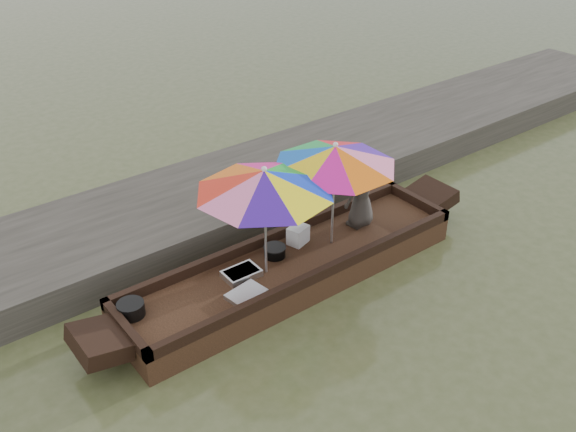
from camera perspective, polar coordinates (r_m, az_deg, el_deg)
water at (r=8.93m, az=0.39°, el=-5.76°), size 80.00×80.00×0.00m
dock at (r=10.33m, az=-7.11°, el=1.22°), size 22.00×2.20×0.50m
boat_hull at (r=8.83m, az=0.40°, el=-4.85°), size 4.99×1.20×0.35m
cooking_pot at (r=7.99m, az=-13.79°, el=-8.04°), size 0.33×0.33×0.17m
tray_crayfish at (r=8.42m, az=-4.16°, el=-5.13°), size 0.48×0.33×0.09m
tray_scallop at (r=8.09m, az=-3.75°, el=-6.95°), size 0.52×0.39×0.06m
charcoal_grill at (r=8.77m, az=-1.19°, el=-3.21°), size 0.29×0.29×0.14m
supply_bag at (r=9.01m, az=0.90°, el=-1.68°), size 0.33×0.29×0.26m
vendor at (r=9.26m, az=6.54°, el=2.28°), size 0.62×0.47×1.15m
umbrella_bow at (r=8.08m, az=-2.04°, el=-0.51°), size 2.05×2.05×1.55m
umbrella_stern at (r=8.70m, az=4.06°, el=1.88°), size 2.18×2.18×1.55m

